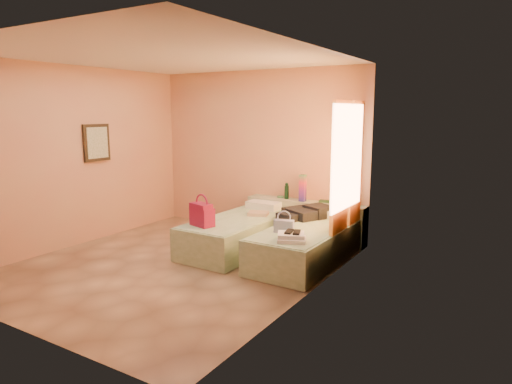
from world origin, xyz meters
TOP-DOWN VIEW (x-y plane):
  - ground at (0.00, 0.00)m, footprint 4.50×4.50m
  - room_walls at (0.21, 0.57)m, footprint 4.02×4.51m
  - headboard_ledge at (0.98, 2.10)m, footprint 2.05×0.30m
  - bed_left at (0.35, 1.05)m, footprint 0.93×2.01m
  - bed_right at (1.50, 1.05)m, footprint 0.93×2.01m
  - water_bottle at (0.63, 2.10)m, footprint 0.09×0.09m
  - rainbow_box at (0.94, 2.06)m, footprint 0.10×0.10m
  - small_dish at (0.48, 2.15)m, footprint 0.14×0.14m
  - green_book at (1.29, 2.17)m, footprint 0.20×0.16m
  - flower_vase at (1.77, 2.17)m, footprint 0.22×0.22m
  - magenta_handbag at (0.18, 0.38)m, footprint 0.39×0.28m
  - khaki_garment at (0.51, 1.37)m, footprint 0.37×0.33m
  - clothes_pile at (1.22, 1.57)m, footprint 0.74×0.74m
  - blue_handbag at (1.33, 0.67)m, footprint 0.28×0.18m
  - towel_stack at (1.62, 0.33)m, footprint 0.44×0.42m
  - sandal_pair at (1.61, 0.37)m, footprint 0.21×0.25m

SIDE VIEW (x-z plane):
  - ground at x=0.00m, z-range 0.00..0.00m
  - bed_left at x=0.35m, z-range 0.00..0.50m
  - bed_right at x=1.50m, z-range 0.00..0.50m
  - headboard_ledge at x=0.98m, z-range 0.00..0.65m
  - khaki_garment at x=0.51m, z-range 0.50..0.55m
  - towel_stack at x=1.62m, z-range 0.50..0.60m
  - blue_handbag at x=1.33m, z-range 0.50..0.67m
  - clothes_pile at x=1.22m, z-range 0.50..0.68m
  - sandal_pair at x=1.61m, z-range 0.60..0.62m
  - magenta_handbag at x=0.18m, z-range 0.50..0.83m
  - small_dish at x=0.48m, z-range 0.65..0.68m
  - green_book at x=1.29m, z-range 0.65..0.68m
  - water_bottle at x=0.63m, z-range 0.65..0.91m
  - flower_vase at x=1.77m, z-range 0.65..0.91m
  - rainbow_box at x=0.94m, z-range 0.65..1.09m
  - room_walls at x=0.21m, z-range 0.38..3.19m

